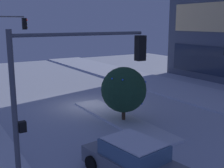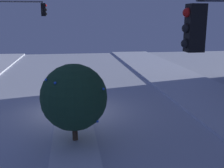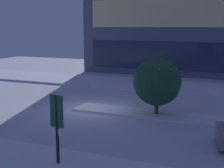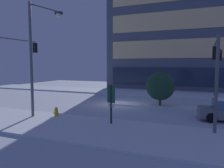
# 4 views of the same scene
# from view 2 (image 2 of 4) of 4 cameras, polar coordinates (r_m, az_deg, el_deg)

# --- Properties ---
(ground) EXTENTS (52.00, 52.00, 0.00)m
(ground) POSITION_cam_2_polar(r_m,az_deg,el_deg) (15.56, -8.45, -5.50)
(ground) COLOR silver
(curb_strip_far) EXTENTS (52.00, 5.20, 0.14)m
(curb_strip_far) POSITION_cam_2_polar(r_m,az_deg,el_deg) (17.84, 21.25, -3.60)
(curb_strip_far) COLOR silver
(curb_strip_far) RESTS_ON ground
(median_strip) EXTENTS (9.00, 1.80, 0.14)m
(median_strip) POSITION_cam_2_polar(r_m,az_deg,el_deg) (12.03, -7.73, -10.86)
(median_strip) COLOR silver
(median_strip) RESTS_ON ground
(traffic_light_corner_near_left) EXTENTS (0.32, 5.53, 6.45)m
(traffic_light_corner_near_left) POSITION_cam_2_polar(r_m,az_deg,el_deg) (23.85, -21.17, 11.18)
(traffic_light_corner_near_left) COLOR #565960
(traffic_light_corner_near_left) RESTS_ON ground
(decorated_tree_median) EXTENTS (2.64, 2.64, 3.27)m
(decorated_tree_median) POSITION_cam_2_polar(r_m,az_deg,el_deg) (11.06, -7.79, -2.71)
(decorated_tree_median) COLOR #473323
(decorated_tree_median) RESTS_ON ground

